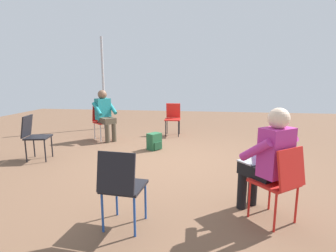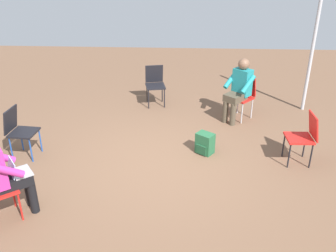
{
  "view_description": "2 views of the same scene",
  "coord_description": "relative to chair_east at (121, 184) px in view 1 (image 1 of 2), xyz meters",
  "views": [
    {
      "loc": [
        4.63,
        0.62,
        1.54
      ],
      "look_at": [
        0.27,
        0.02,
        0.72
      ],
      "focal_mm": 28.0,
      "sensor_mm": 36.0,
      "label": 1
    },
    {
      "loc": [
        -0.44,
        5.09,
        3.21
      ],
      "look_at": [
        -0.2,
        0.3,
        0.84
      ],
      "focal_mm": 40.0,
      "sensor_mm": 36.0,
      "label": 2
    }
  ],
  "objects": [
    {
      "name": "ground_plane",
      "position": [
        -2.25,
        0.18,
        -0.5
      ],
      "size": [
        14.8,
        14.8,
        0.0
      ],
      "primitive_type": "plane",
      "color": "brown"
    },
    {
      "name": "chair_east",
      "position": [
        0.0,
        0.0,
        0.0
      ],
      "size": [
        0.47,
        0.44,
        0.85
      ],
      "rotation": [
        0.0,
        0.0,
        1.48
      ],
      "color": "black",
      "rests_on": "ground"
    },
    {
      "name": "person_in_teal",
      "position": [
        -3.71,
        -1.61,
        0.2
      ],
      "size": [
        0.63,
        0.63,
        1.24
      ],
      "rotation": [
        0.0,
        0.0,
        -0.74
      ],
      "color": "#4C4233",
      "rests_on": "ground"
    },
    {
      "name": "backpack_near_laptop_user",
      "position": [
        -3.03,
        -0.25,
        -0.34
      ],
      "size": [
        0.34,
        0.33,
        0.36
      ],
      "rotation": [
        0.0,
        0.0,
        2.51
      ],
      "color": "#235B38",
      "rests_on": "ground"
    },
    {
      "name": "chair_southwest",
      "position": [
        -3.82,
        -1.73,
        0.0
      ],
      "size": [
        0.58,
        0.59,
        0.85
      ],
      "rotation": [
        0.0,
        0.0,
        -0.74
      ],
      "color": "red",
      "rests_on": "ground"
    },
    {
      "name": "chair_northeast",
      "position": [
        -0.34,
        1.61,
        0.0
      ],
      "size": [
        0.58,
        0.58,
        0.85
      ],
      "rotation": [
        0.0,
        0.0,
        2.23
      ],
      "color": "red",
      "rests_on": "ground"
    },
    {
      "name": "chair_south",
      "position": [
        -2.01,
        -2.34,
        0.0
      ],
      "size": [
        0.47,
        0.51,
        0.85
      ],
      "rotation": [
        0.0,
        0.0,
        0.2
      ],
      "color": "black",
      "rests_on": "ground"
    },
    {
      "name": "chair_west",
      "position": [
        -4.56,
        -0.02,
        0.0
      ],
      "size": [
        0.45,
        0.41,
        0.85
      ],
      "rotation": [
        0.0,
        0.0,
        -1.54
      ],
      "color": "red",
      "rests_on": "ground"
    },
    {
      "name": "tent_pole_far",
      "position": [
        -5.18,
        -2.2,
        0.86
      ],
      "size": [
        0.07,
        0.07,
        2.71
      ],
      "primitive_type": "cylinder",
      "color": "#B2B2B7",
      "rests_on": "ground"
    },
    {
      "name": "person_with_laptop",
      "position": [
        -0.47,
        1.5,
        0.2
      ],
      "size": [
        0.64,
        0.63,
        1.24
      ],
      "rotation": [
        0.0,
        0.0,
        2.23
      ],
      "color": "black",
      "rests_on": "ground"
    }
  ]
}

